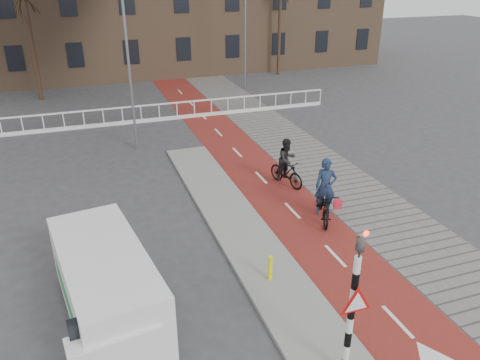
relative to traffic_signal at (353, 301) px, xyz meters
name	(u,v)px	position (x,y,z in m)	size (l,w,h in m)	color
ground	(323,309)	(0.60, 2.02, -1.99)	(120.00, 120.00, 0.00)	#38383A
bike_lane	(245,160)	(2.10, 12.02, -1.98)	(2.50, 60.00, 0.01)	maroon
sidewalk	(301,152)	(4.90, 12.02, -1.98)	(3.00, 60.00, 0.01)	slate
curb_island	(243,234)	(-0.10, 6.02, -1.93)	(1.80, 16.00, 0.12)	gray
traffic_signal	(353,301)	(0.00, 0.00, 0.00)	(0.80, 0.80, 3.68)	black
bollard	(270,268)	(-0.25, 3.48, -1.50)	(0.12, 0.12, 0.73)	yellow
cyclist_near	(325,199)	(2.84, 6.16, -1.25)	(1.47, 2.25, 2.18)	black
cyclist_far	(287,166)	(2.76, 9.05, -1.19)	(1.05, 1.85, 1.92)	black
van	(107,286)	(-4.48, 3.40, -0.96)	(2.47, 4.76, 1.95)	white
railing	(84,123)	(-4.40, 19.02, -1.68)	(28.00, 0.10, 0.99)	silver
tree_mid	(32,44)	(-6.76, 26.15, 1.47)	(0.28, 0.28, 6.93)	black
tree_right	(280,22)	(10.69, 28.02, 1.97)	(0.23, 0.23, 7.92)	black
streetlight_near	(129,70)	(-2.23, 15.02, 1.71)	(0.12, 0.12, 7.39)	slate
streetlight_right	(245,25)	(6.65, 24.56, 2.30)	(0.12, 0.12, 8.58)	slate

